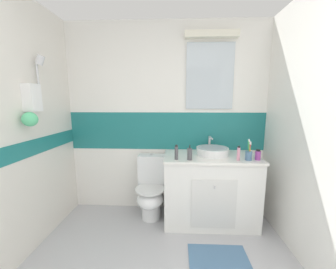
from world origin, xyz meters
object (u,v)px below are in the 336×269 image
toothpaste_tube_upright (238,154)px  lotion_bottle_short (258,155)px  toilet (151,189)px  soap_dispenser (190,154)px  toothbrush_cup (249,155)px  sink_basin (212,151)px  deodorant_spray_can (176,153)px

toothpaste_tube_upright → lotion_bottle_short: toothpaste_tube_upright is taller
toilet → soap_dispenser: (0.47, -0.25, 0.54)m
toothbrush_cup → toothpaste_tube_upright: bearing=-175.0°
sink_basin → toothbrush_cup: (0.36, -0.22, 0.01)m
toilet → deodorant_spray_can: size_ratio=4.81×
toothpaste_tube_upright → toilet: bearing=166.3°
toothbrush_cup → soap_dispenser: size_ratio=1.35×
sink_basin → soap_dispenser: (-0.29, -0.24, 0.02)m
deodorant_spray_can → soap_dispenser: bearing=-1.9°
deodorant_spray_can → toothpaste_tube_upright: size_ratio=1.03×
sink_basin → deodorant_spray_can: bearing=-152.1°
sink_basin → toothbrush_cup: size_ratio=1.87×
deodorant_spray_can → lotion_bottle_short: size_ratio=1.40×
toilet → deodorant_spray_can: deodorant_spray_can is taller
soap_dispenser → toothpaste_tube_upright: bearing=0.7°
sink_basin → soap_dispenser: sink_basin is taller
toilet → toothbrush_cup: toothbrush_cup is taller
toothpaste_tube_upright → lotion_bottle_short: bearing=6.6°
toilet → toothpaste_tube_upright: toothpaste_tube_upright is taller
toilet → lotion_bottle_short: bearing=-10.1°
toilet → toothpaste_tube_upright: bearing=-13.7°
deodorant_spray_can → sink_basin: bearing=27.9°
soap_dispenser → lotion_bottle_short: (0.76, 0.03, -0.01)m
toothbrush_cup → toothpaste_tube_upright: 0.12m
toilet → lotion_bottle_short: lotion_bottle_short is taller
toothpaste_tube_upright → lotion_bottle_short: size_ratio=1.36×
toilet → lotion_bottle_short: (1.23, -0.22, 0.53)m
sink_basin → soap_dispenser: size_ratio=2.53×
toilet → lotion_bottle_short: size_ratio=6.75×
toilet → sink_basin: bearing=-1.1°
sink_basin → lotion_bottle_short: size_ratio=3.63×
sink_basin → soap_dispenser: 0.38m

